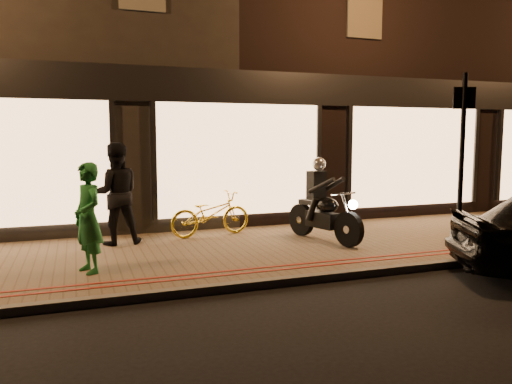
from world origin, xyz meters
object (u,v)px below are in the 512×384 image
Objects in this scene: motorcycle at (323,209)px; bicycle_gold at (210,214)px; sign_post at (462,155)px; person_green at (88,218)px.

motorcycle is 2.24m from bicycle_gold.
sign_post reaches higher than person_green.
sign_post is at bearing -141.49° from bicycle_gold.
sign_post reaches higher than motorcycle.
sign_post is (1.53, -1.90, 1.06)m from motorcycle.
motorcycle reaches higher than bicycle_gold.
sign_post is at bearing 56.76° from person_green.
motorcycle is 1.18× the size of person_green.
motorcycle is 4.35m from person_green.
person_green is (-2.36, -2.04, 0.36)m from bicycle_gold.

